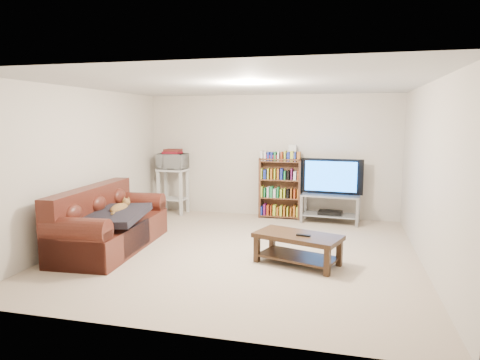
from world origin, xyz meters
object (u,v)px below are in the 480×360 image
(sofa, at_px, (107,227))
(bookshelf, at_px, (280,187))
(tv_stand, at_px, (330,204))
(coffee_table, at_px, (298,243))

(sofa, relative_size, bookshelf, 1.88)
(bookshelf, bearing_deg, tv_stand, -8.71)
(coffee_table, distance_m, bookshelf, 2.74)
(sofa, xyz_separation_m, coffee_table, (2.85, -0.03, -0.04))
(coffee_table, bearing_deg, tv_stand, 100.79)
(tv_stand, height_order, bookshelf, bookshelf)
(sofa, height_order, bookshelf, bookshelf)
(sofa, height_order, coffee_table, sofa)
(coffee_table, relative_size, tv_stand, 1.12)
(tv_stand, xyz_separation_m, bookshelf, (-0.97, 0.16, 0.25))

